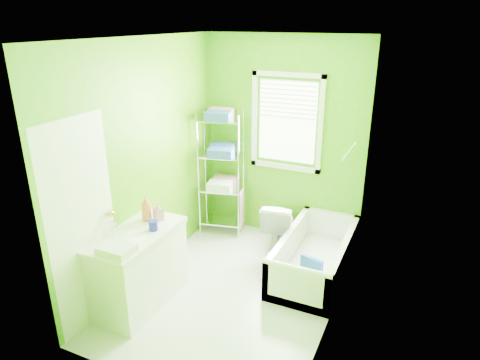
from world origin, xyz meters
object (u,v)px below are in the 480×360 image
at_px(bathtub, 314,262).
at_px(vanity, 138,266).
at_px(wire_shelf_unit, 223,160).
at_px(toilet, 279,225).

height_order(bathtub, vanity, vanity).
distance_m(bathtub, wire_shelf_unit, 1.75).
bearing_deg(vanity, wire_shelf_unit, 87.85).
bearing_deg(toilet, wire_shelf_unit, -19.35).
distance_m(toilet, vanity, 1.86).
relative_size(toilet, wire_shelf_unit, 0.40).
height_order(vanity, wire_shelf_unit, wire_shelf_unit).
relative_size(bathtub, vanity, 1.43).
distance_m(bathtub, vanity, 1.96).
xyz_separation_m(toilet, wire_shelf_unit, (-0.86, 0.16, 0.70)).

